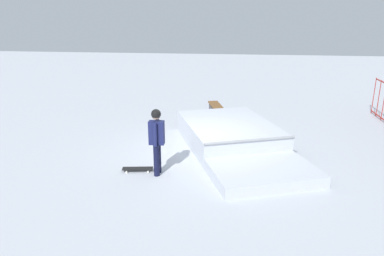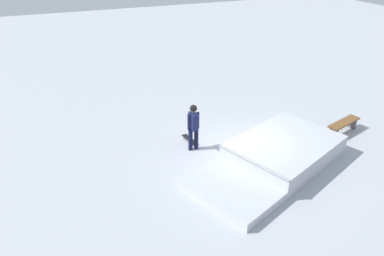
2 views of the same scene
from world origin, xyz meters
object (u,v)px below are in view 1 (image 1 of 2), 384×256
(park_bench, at_px, (216,108))
(skate_ramp, at_px, (233,139))
(skater, at_px, (157,137))
(skateboard, at_px, (138,169))

(park_bench, bearing_deg, skate_ramp, 12.32)
(skater, xyz_separation_m, park_bench, (-5.75, 1.10, -0.65))
(skater, height_order, park_bench, skater)
(park_bench, bearing_deg, skateboard, -16.25)
(skate_ramp, xyz_separation_m, park_bench, (-3.60, -0.79, 0.04))
(skater, relative_size, skateboard, 2.10)
(skater, distance_m, park_bench, 5.89)
(skate_ramp, height_order, park_bench, skate_ramp)
(skater, bearing_deg, park_bench, -102.65)
(skater, xyz_separation_m, skateboard, (-0.07, -0.56, -0.93))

